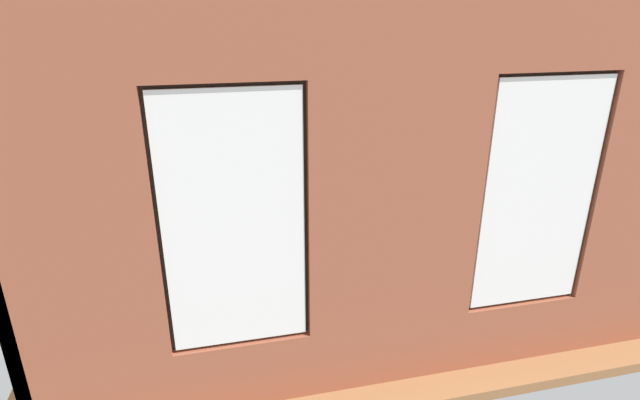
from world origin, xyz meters
TOP-DOWN VIEW (x-y plane):
  - ground_plane at (0.00, 0.00)m, footprint 6.22×5.40m
  - brick_wall_with_windows at (0.00, 2.32)m, footprint 5.62×0.30m
  - white_wall_right at (2.76, 0.20)m, footprint 0.10×4.40m
  - couch_by_window at (0.58, 1.67)m, footprint 2.03×0.87m
  - couch_left at (-2.11, 0.34)m, footprint 0.96×2.01m
  - coffee_table at (0.43, 0.25)m, footprint 1.51×0.70m
  - cup_ceramic at (0.32, 0.35)m, footprint 0.08×0.08m
  - table_plant_small at (0.02, 0.12)m, footprint 0.15×0.15m
  - remote_silver at (0.88, 0.35)m, footprint 0.14×0.17m
  - remote_black at (0.43, 0.25)m, footprint 0.18×0.08m
  - remote_gray at (0.62, 0.16)m, footprint 0.13×0.17m
  - media_console at (2.46, -0.31)m, footprint 1.11×0.42m
  - tv_flatscreen at (2.46, -0.31)m, footprint 1.11×0.20m
  - papasan_chair at (-0.12, -1.33)m, footprint 1.16×1.16m
  - potted_plant_mid_room_small at (-1.17, -0.78)m, footprint 0.24×0.24m
  - potted_plant_foreground_right at (2.15, -1.65)m, footprint 0.95×0.96m
  - potted_plant_near_tv at (1.91, 0.69)m, footprint 0.82×0.82m
  - potted_plant_corner_far_left at (-2.26, 1.77)m, footprint 0.74×0.72m
  - potted_plant_by_left_couch at (-1.71, -1.09)m, footprint 0.32×0.32m
  - potted_plant_between_couches at (-0.88, 1.62)m, footprint 0.56×0.56m

SIDE VIEW (x-z plane):
  - ground_plane at x=0.00m, z-range -0.10..0.00m
  - media_console at x=2.46m, z-range 0.00..0.52m
  - potted_plant_mid_room_small at x=-1.17m, z-range 0.08..0.55m
  - potted_plant_by_left_couch at x=-1.71m, z-range 0.07..0.58m
  - couch_by_window at x=0.58m, z-range -0.07..0.73m
  - couch_left at x=-2.11m, z-range -0.07..0.73m
  - coffee_table at x=0.43m, z-range 0.17..0.63m
  - papasan_chair at x=-0.12m, z-range 0.10..0.81m
  - remote_silver at x=0.88m, z-range 0.45..0.48m
  - remote_black at x=0.43m, z-range 0.45..0.48m
  - remote_gray at x=0.62m, z-range 0.45..0.48m
  - cup_ceramic at x=0.32m, z-range 0.45..0.55m
  - table_plant_small at x=0.02m, z-range 0.46..0.69m
  - potted_plant_between_couches at x=-0.88m, z-range 0.14..1.11m
  - potted_plant_corner_far_left at x=-2.26m, z-range 0.07..1.23m
  - potted_plant_foreground_right at x=2.15m, z-range 0.12..1.45m
  - potted_plant_near_tv at x=1.91m, z-range 0.20..1.51m
  - tv_flatscreen at x=2.46m, z-range 0.52..1.30m
  - brick_wall_with_windows at x=0.00m, z-range 0.00..3.42m
  - white_wall_right at x=2.76m, z-range 0.00..3.43m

